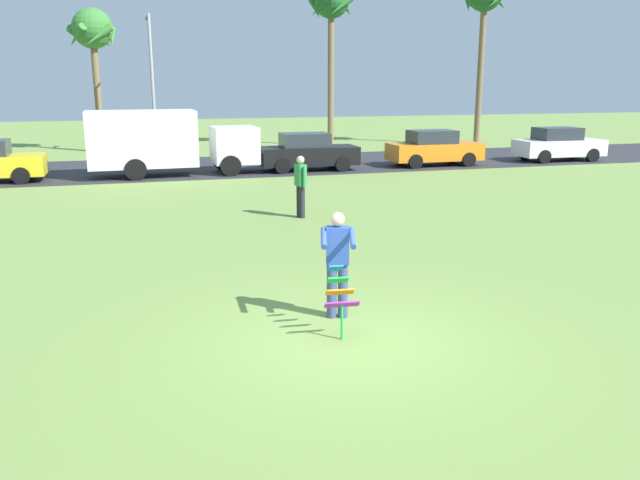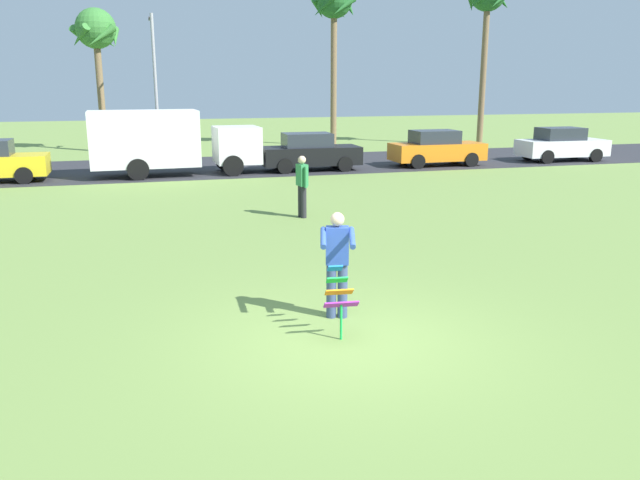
{
  "view_description": "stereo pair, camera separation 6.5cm",
  "coord_description": "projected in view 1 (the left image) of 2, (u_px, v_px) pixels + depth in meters",
  "views": [
    {
      "loc": [
        -2.89,
        -8.42,
        3.7
      ],
      "look_at": [
        0.09,
        1.93,
        1.05
      ],
      "focal_mm": 36.03,
      "sensor_mm": 36.0,
      "label": 1
    },
    {
      "loc": [
        -2.83,
        -8.44,
        3.7
      ],
      "look_at": [
        0.09,
        1.93,
        1.05
      ],
      "focal_mm": 36.03,
      "sensor_mm": 36.0,
      "label": 2
    }
  ],
  "objects": [
    {
      "name": "streetlight_pole",
      "position": [
        152.0,
        76.0,
        32.26
      ],
      "size": [
        0.24,
        1.65,
        7.0
      ],
      "color": "#9E9EA3",
      "rests_on": "ground"
    },
    {
      "name": "palm_tree_far_left",
      "position": [
        484.0,
        1.0,
        36.93
      ],
      "size": [
        2.58,
        2.71,
        9.75
      ],
      "color": "brown",
      "rests_on": "ground"
    },
    {
      "name": "person_kite_flyer",
      "position": [
        337.0,
        261.0,
        10.16
      ],
      "size": [
        0.67,
        0.75,
        1.73
      ],
      "color": "#384772",
      "rests_on": "ground"
    },
    {
      "name": "parked_car_white",
      "position": [
        559.0,
        145.0,
        30.89
      ],
      "size": [
        4.25,
        1.93,
        1.6
      ],
      "color": "white",
      "rests_on": "ground"
    },
    {
      "name": "kite_held",
      "position": [
        340.0,
        293.0,
        9.51
      ],
      "size": [
        0.52,
        0.66,
        1.02
      ],
      "color": "blue",
      "rests_on": "ground"
    },
    {
      "name": "parked_truck_white_box",
      "position": [
        163.0,
        141.0,
        25.75
      ],
      "size": [
        6.76,
        2.27,
        2.62
      ],
      "color": "silver",
      "rests_on": "ground"
    },
    {
      "name": "road_strip",
      "position": [
        202.0,
        167.0,
        28.8
      ],
      "size": [
        120.0,
        8.0,
        0.01
      ],
      "primitive_type": "cube",
      "color": "#2D2D33",
      "rests_on": "ground"
    },
    {
      "name": "palm_tree_centre_far",
      "position": [
        331.0,
        7.0,
        36.46
      ],
      "size": [
        2.58,
        2.71,
        9.32
      ],
      "color": "brown",
      "rests_on": "ground"
    },
    {
      "name": "ground_plane",
      "position": [
        350.0,
        339.0,
        9.52
      ],
      "size": [
        120.0,
        120.0,
        0.0
      ],
      "primitive_type": "plane",
      "color": "olive"
    },
    {
      "name": "person_walker_near",
      "position": [
        301.0,
        185.0,
        17.86
      ],
      "size": [
        0.29,
        0.56,
        1.73
      ],
      "color": "#26262B",
      "rests_on": "ground"
    },
    {
      "name": "parked_car_black",
      "position": [
        307.0,
        152.0,
        27.52
      ],
      "size": [
        4.22,
        1.88,
        1.6
      ],
      "color": "black",
      "rests_on": "ground"
    },
    {
      "name": "parked_car_orange",
      "position": [
        434.0,
        149.0,
        29.12
      ],
      "size": [
        4.2,
        1.84,
        1.6
      ],
      "color": "orange",
      "rests_on": "ground"
    },
    {
      "name": "palm_tree_right_near",
      "position": [
        93.0,
        34.0,
        33.76
      ],
      "size": [
        2.58,
        2.71,
        7.51
      ],
      "color": "brown",
      "rests_on": "ground"
    }
  ]
}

